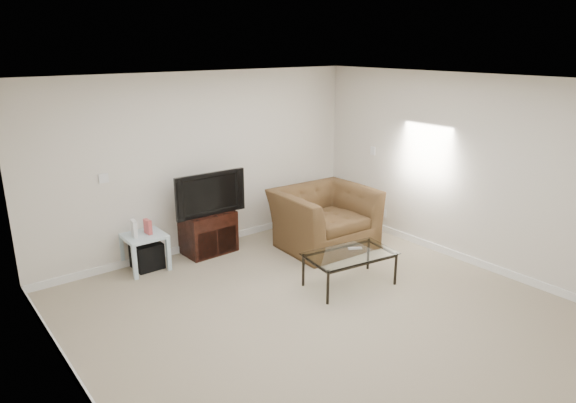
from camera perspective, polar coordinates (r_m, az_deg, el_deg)
floor at (r=5.82m, az=3.47°, el=-12.21°), size 5.00×5.00×0.00m
ceiling at (r=5.08m, az=3.98°, el=13.16°), size 5.00×5.00×0.00m
wall_back at (r=7.31m, az=-9.43°, el=4.29°), size 5.00×0.02×2.50m
wall_left at (r=4.20m, az=-22.98°, el=-6.74°), size 0.02×5.00×2.50m
wall_right at (r=7.17m, az=18.87°, el=3.34°), size 0.02×5.00×2.50m
plate_back at (r=6.76m, az=-19.81°, el=2.45°), size 0.12×0.02×0.12m
plate_right_switch at (r=8.12m, az=9.41°, el=5.58°), size 0.02×0.09×0.13m
plate_right_outlet at (r=8.17m, az=10.62°, el=-1.32°), size 0.02×0.08×0.12m
tv_stand at (r=7.35m, az=-8.88°, el=-3.38°), size 0.72×0.51×0.59m
dvd_player at (r=7.25m, az=-8.79°, el=-2.02°), size 0.38×0.28×0.05m
television at (r=7.14m, az=-8.97°, el=1.01°), size 0.97×0.22×0.60m
side_table at (r=7.00m, az=-15.61°, el=-5.38°), size 0.51×0.51×0.48m
subwoofer at (r=7.05m, az=-15.40°, el=-5.80°), size 0.36×0.36×0.35m
game_console at (r=6.82m, az=-16.73°, el=-2.90°), size 0.07×0.17×0.22m
game_case at (r=6.88m, az=-15.31°, el=-2.72°), size 0.06×0.14×0.19m
recliner at (r=7.39m, az=4.06°, el=-0.81°), size 1.36×0.92×1.15m
coffee_table at (r=6.36m, az=6.86°, el=-7.49°), size 1.15×0.75×0.42m
remote at (r=6.40m, az=7.46°, el=-5.17°), size 0.17×0.12×0.02m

